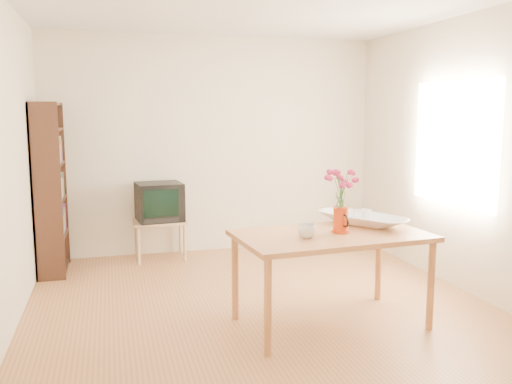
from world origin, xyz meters
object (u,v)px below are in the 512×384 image
object	(u,v)px
mug	(307,231)
bowl	(363,195)
table	(331,243)
pitcher	(341,221)
television	(159,201)

from	to	relation	value
mug	bowl	size ratio (longest dim) A/B	0.26
table	pitcher	size ratio (longest dim) A/B	7.29
table	pitcher	bearing A→B (deg)	3.09
pitcher	television	xyz separation A→B (m)	(-1.21, 2.35, -0.16)
television	bowl	bearing A→B (deg)	-60.34
bowl	television	xyz separation A→B (m)	(-1.52, 2.11, -0.32)
table	bowl	size ratio (longest dim) A/B	2.93
table	mug	size ratio (longest dim) A/B	11.34
pitcher	television	size ratio (longest dim) A/B	0.39
pitcher	bowl	world-z (taller)	bowl
table	television	distance (m)	2.62
television	pitcher	bearing A→B (deg)	-68.80
table	mug	bearing A→B (deg)	-163.57
pitcher	mug	xyz separation A→B (m)	(-0.33, -0.11, -0.04)
bowl	television	bearing A→B (deg)	125.74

